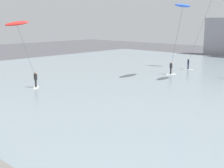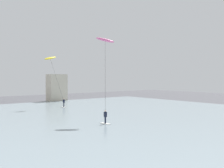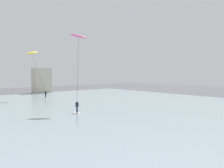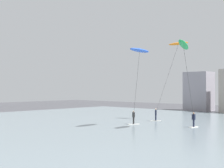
# 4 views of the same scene
# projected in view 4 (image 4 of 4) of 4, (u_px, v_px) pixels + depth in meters

# --- Properties ---
(kitesurfer_orange) EXTENTS (3.80, 4.31, 10.66)m
(kitesurfer_orange) POSITION_uv_depth(u_px,v_px,m) (175.00, 53.00, 42.88)
(kitesurfer_orange) COLOR silver
(kitesurfer_orange) RESTS_ON water_bay
(kitesurfer_green) EXTENTS (1.74, 4.96, 9.44)m
(kitesurfer_green) POSITION_uv_depth(u_px,v_px,m) (185.00, 55.00, 33.13)
(kitesurfer_green) COLOR silver
(kitesurfer_green) RESTS_ON water_bay
(kitesurfer_blue) EXTENTS (3.85, 4.57, 8.71)m
(kitesurfer_blue) POSITION_uv_depth(u_px,v_px,m) (139.00, 56.00, 35.06)
(kitesurfer_blue) COLOR silver
(kitesurfer_blue) RESTS_ON water_bay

